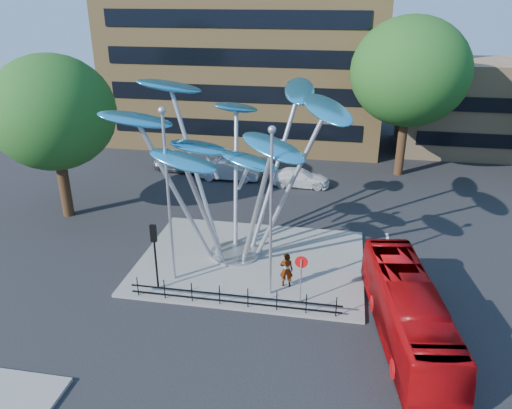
% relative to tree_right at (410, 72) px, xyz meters
% --- Properties ---
extents(ground, '(120.00, 120.00, 0.00)m').
position_rel_tree_right_xyz_m(ground, '(-8.00, -22.00, -8.04)').
color(ground, black).
rests_on(ground, ground).
extents(traffic_island, '(12.00, 9.00, 0.15)m').
position_rel_tree_right_xyz_m(traffic_island, '(-9.00, -16.00, -7.96)').
color(traffic_island, slate).
rests_on(traffic_island, ground).
extents(low_building_near, '(15.00, 8.00, 8.00)m').
position_rel_tree_right_xyz_m(low_building_near, '(8.00, 8.00, -4.04)').
color(low_building_near, tan).
rests_on(low_building_near, ground).
extents(tree_right, '(8.80, 8.80, 12.11)m').
position_rel_tree_right_xyz_m(tree_right, '(0.00, 0.00, 0.00)').
color(tree_right, black).
rests_on(tree_right, ground).
extents(tree_left, '(7.60, 7.60, 10.32)m').
position_rel_tree_right_xyz_m(tree_left, '(-22.00, -12.00, -1.24)').
color(tree_left, black).
rests_on(tree_left, ground).
extents(leaf_sculpture, '(12.72, 9.54, 9.51)m').
position_rel_tree_right_xyz_m(leaf_sculpture, '(-10.07, -15.32, -1.16)').
color(leaf_sculpture, '#9EA0A5').
rests_on(leaf_sculpture, traffic_island).
extents(street_lamp_left, '(0.36, 0.36, 8.80)m').
position_rel_tree_right_xyz_m(street_lamp_left, '(-12.50, -18.50, -2.68)').
color(street_lamp_left, '#9EA0A5').
rests_on(street_lamp_left, traffic_island).
extents(street_lamp_right, '(0.36, 0.36, 8.30)m').
position_rel_tree_right_xyz_m(street_lamp_right, '(-7.50, -19.00, -2.94)').
color(street_lamp_right, '#9EA0A5').
rests_on(street_lamp_right, traffic_island).
extents(traffic_light_island, '(0.28, 0.18, 3.42)m').
position_rel_tree_right_xyz_m(traffic_light_island, '(-13.00, -19.50, -5.42)').
color(traffic_light_island, black).
rests_on(traffic_light_island, traffic_island).
extents(no_entry_sign_island, '(0.60, 0.10, 2.45)m').
position_rel_tree_right_xyz_m(no_entry_sign_island, '(-6.00, -19.48, -6.22)').
color(no_entry_sign_island, '#9EA0A5').
rests_on(no_entry_sign_island, traffic_island).
extents(pedestrian_railing_front, '(10.00, 0.06, 1.00)m').
position_rel_tree_right_xyz_m(pedestrian_railing_front, '(-9.00, -20.30, -7.48)').
color(pedestrian_railing_front, black).
rests_on(pedestrian_railing_front, traffic_island).
extents(red_bus, '(3.57, 9.64, 2.62)m').
position_rel_tree_right_xyz_m(red_bus, '(-1.37, -21.04, -6.72)').
color(red_bus, '#9F070A').
rests_on(red_bus, ground).
extents(pedestrian, '(0.70, 0.49, 1.82)m').
position_rel_tree_right_xyz_m(pedestrian, '(-6.81, -18.21, -6.98)').
color(pedestrian, gray).
rests_on(pedestrian, traffic_island).
extents(parked_car_left, '(3.97, 1.92, 1.31)m').
position_rel_tree_right_xyz_m(parked_car_left, '(-17.62, -2.56, -7.38)').
color(parked_car_left, '#414349').
rests_on(parked_car_left, ground).
extents(parked_car_mid, '(4.80, 1.75, 1.57)m').
position_rel_tree_right_xyz_m(parked_car_mid, '(-13.12, -3.54, -7.25)').
color(parked_car_mid, '#B2B4BA').
rests_on(parked_car_mid, ground).
extents(parked_car_right, '(4.50, 1.86, 1.30)m').
position_rel_tree_right_xyz_m(parked_car_right, '(-7.56, -4.00, -7.38)').
color(parked_car_right, silver).
rests_on(parked_car_right, ground).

